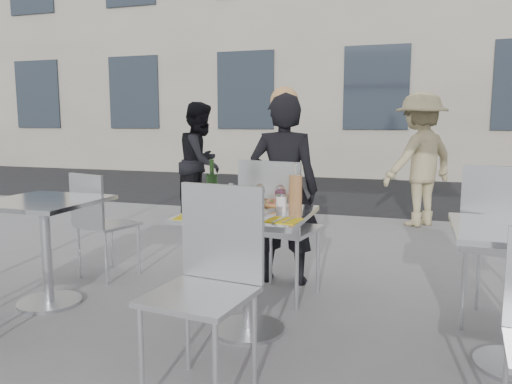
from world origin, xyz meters
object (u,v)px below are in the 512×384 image
(main_table, at_px, (248,246))
(side_table_left, at_px, (45,229))
(pedestrian_a, at_px, (201,162))
(pedestrian_b, at_px, (420,160))
(sugar_shaker, at_px, (281,202))
(wineglass_red_a, at_px, (250,195))
(chair_far, at_px, (277,219))
(pizza_near, at_px, (237,216))
(wine_bottle, at_px, (212,187))
(side_chair_lfar, at_px, (99,217))
(napkin_right, at_px, (284,220))
(carafe, at_px, (295,192))
(pizza_far, at_px, (266,204))
(woman_diner, at_px, (284,190))
(wineglass_white_b, at_px, (260,191))
(salad_plate, at_px, (251,206))
(chair_near, at_px, (210,271))
(napkin_left, at_px, (192,217))
(side_chair_rfar, at_px, (506,235))
(wineglass_red_b, at_px, (280,192))
(wineglass_white_a, at_px, (231,191))

(main_table, xyz_separation_m, side_table_left, (-1.50, 0.00, 0.00))
(pedestrian_a, height_order, pedestrian_b, pedestrian_b)
(sugar_shaker, height_order, wineglass_red_a, wineglass_red_a)
(pedestrian_a, relative_size, sugar_shaker, 14.27)
(chair_far, distance_m, pizza_near, 0.75)
(wine_bottle, bearing_deg, pizza_near, -49.26)
(wine_bottle, distance_m, wineglass_red_a, 0.39)
(side_chair_lfar, bearing_deg, napkin_right, 172.27)
(main_table, distance_m, carafe, 0.44)
(pizza_far, xyz_separation_m, wineglass_red_a, (-0.02, -0.24, 0.09))
(woman_diner, height_order, napkin_right, woman_diner)
(carafe, distance_m, wineglass_white_b, 0.23)
(pedestrian_b, xyz_separation_m, salad_plate, (-0.95, -3.65, -0.03))
(chair_near, bearing_deg, salad_plate, 98.35)
(wineglass_white_b, bearing_deg, chair_near, -89.87)
(salad_plate, bearing_deg, side_table_left, -179.70)
(napkin_left, bearing_deg, chair_near, -63.45)
(chair_far, xyz_separation_m, side_chair_rfar, (1.45, -0.08, 0.01))
(chair_far, relative_size, wineglass_red_b, 6.49)
(chair_near, bearing_deg, wineglass_white_b, 96.84)
(salad_plate, height_order, napkin_right, salad_plate)
(sugar_shaker, bearing_deg, side_table_left, -176.84)
(wine_bottle, relative_size, wineglass_white_b, 1.87)
(wineglass_red_a, relative_size, napkin_left, 0.77)
(pizza_near, bearing_deg, side_chair_lfar, 152.30)
(side_chair_lfar, distance_m, pizza_near, 1.71)
(wineglass_white_a, distance_m, napkin_right, 0.52)
(chair_near, xyz_separation_m, wineglass_white_b, (-0.00, 0.78, 0.28))
(chair_far, bearing_deg, pizza_far, 103.78)
(pizza_near, xyz_separation_m, napkin_left, (-0.24, -0.09, -0.01))
(pizza_far, relative_size, wineglass_red_b, 1.94)
(side_table_left, bearing_deg, salad_plate, 0.30)
(pedestrian_b, bearing_deg, pizza_near, 28.41)
(pedestrian_b, relative_size, napkin_left, 7.94)
(main_table, relative_size, side_chair_rfar, 0.73)
(pizza_near, bearing_deg, sugar_shaker, 56.26)
(wineglass_red_b, xyz_separation_m, napkin_right, (0.10, -0.31, -0.11))
(side_chair_rfar, distance_m, wineglass_white_a, 1.68)
(chair_far, distance_m, wineglass_red_b, 0.52)
(wine_bottle, relative_size, wineglass_white_a, 1.87)
(carafe, xyz_separation_m, wineglass_red_a, (-0.24, -0.15, -0.01))
(sugar_shaker, bearing_deg, wineglass_red_a, -142.07)
(chair_near, distance_m, napkin_right, 0.55)
(pedestrian_b, bearing_deg, chair_near, 30.40)
(pedestrian_a, bearing_deg, side_table_left, -177.28)
(pedestrian_b, height_order, sugar_shaker, pedestrian_b)
(pizza_near, height_order, wine_bottle, wine_bottle)
(wine_bottle, height_order, napkin_left, wine_bottle)
(pizza_near, bearing_deg, pedestrian_b, 75.89)
(pizza_far, bearing_deg, wineglass_white_b, -95.18)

